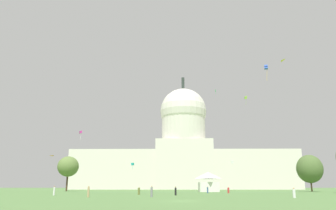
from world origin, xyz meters
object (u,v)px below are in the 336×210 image
Objects in this scene: tree_west_mid at (68,167)px; person_black_front_center at (176,191)px; kite_white_low at (232,162)px; kite_blue_mid at (266,67)px; event_tent at (208,182)px; person_white_near_tree_west at (54,191)px; person_tan_back_center at (88,192)px; kite_lime_high at (246,98)px; person_red_front_right at (228,190)px; kite_orange_low at (53,157)px; kite_turquoise_low at (133,164)px; person_denim_near_tree_east at (208,190)px; person_white_lawn_far_left at (294,193)px; kite_green_high at (215,91)px; capitol_building at (184,154)px; person_olive_back_right at (139,191)px; tree_east_near at (310,169)px; kite_magenta_low at (81,132)px; person_grey_mid_left at (152,192)px; kite_yellow_mid at (281,61)px.

tree_west_mid is 7.40× the size of person_black_front_center.
kite_blue_mid is (4.77, -33.81, 24.01)m from kite_white_low.
person_white_near_tree_west is (-33.88, -42.81, -2.25)m from event_tent.
person_white_near_tree_west is 1.07× the size of person_black_front_center.
person_tan_back_center is 116.24m from kite_lime_high.
event_tent is 43.61m from person_black_front_center.
kite_white_low is at bearing -28.46° from person_red_front_right.
kite_blue_mid is (15.25, -19.51, 31.33)m from event_tent.
kite_orange_low is (-7.56, 18.46, 8.13)m from person_white_near_tree_west.
person_white_near_tree_west is at bearing -163.19° from kite_turquoise_low.
person_red_front_right is 1.63× the size of kite_white_low.
person_tan_back_center is at bearing 11.69° from person_denim_near_tree_east.
person_white_lawn_far_left is 0.55× the size of kite_turquoise_low.
kite_green_high reaches higher than person_white_near_tree_west.
capitol_building is at bearing -12.26° from person_red_front_right.
person_white_near_tree_west is at bearing 117.25° from person_olive_back_right.
kite_blue_mid is at bearing -127.15° from tree_east_near.
person_tan_back_center is at bearing 83.17° from person_black_front_center.
kite_magenta_low reaches higher than person_olive_back_right.
kite_orange_low is at bearing -170.78° from kite_turquoise_low.
kite_white_low is at bearing 5.73° from person_grey_mid_left.
person_white_near_tree_west is 24.22m from kite_magenta_low.
kite_yellow_mid is at bearing -82.50° from kite_blue_mid.
kite_yellow_mid reaches higher than person_red_front_right.
person_grey_mid_left is 0.39× the size of kite_blue_mid.
kite_blue_mid is at bearing 161.78° from kite_yellow_mid.
capitol_building is 86.39× the size of person_white_lawn_far_left.
event_tent is 7.64× the size of kite_white_low.
person_grey_mid_left is (-21.45, 3.43, 0.15)m from person_white_lawn_far_left.
event_tent is 4.68× the size of person_red_front_right.
capitol_building reaches higher than kite_magenta_low.
person_olive_back_right is 100.45m from kite_lime_high.
tree_east_near is at bearing 10.15° from event_tent.
kite_blue_mid reaches higher than person_black_front_center.
person_olive_back_right reaches higher than person_white_lawn_far_left.
kite_orange_low is at bearing -27.69° from person_tan_back_center.
kite_white_low reaches higher than person_red_front_right.
person_black_front_center is at bearing -105.59° from event_tent.
person_tan_back_center is 0.60× the size of kite_green_high.
kite_white_low is at bearing -102.25° from kite_turquoise_low.
person_tan_back_center is at bearing 146.08° from kite_lime_high.
kite_orange_low is at bearing -78.00° from tree_west_mid.
person_white_lawn_far_left is at bearing -114.36° from tree_east_near.
kite_yellow_mid is (-23.30, -47.81, 20.27)m from tree_east_near.
person_white_lawn_far_left is at bearing -85.24° from capitol_building.
person_grey_mid_left is 1.25× the size of kite_orange_low.
kite_lime_high is at bearing 22.39° from person_white_near_tree_west.
person_olive_back_right is at bearing -151.84° from kite_turquoise_low.
kite_green_high is (14.75, 86.88, 52.09)m from person_denim_near_tree_east.
person_denim_near_tree_east is at bearing -59.95° from kite_orange_low.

